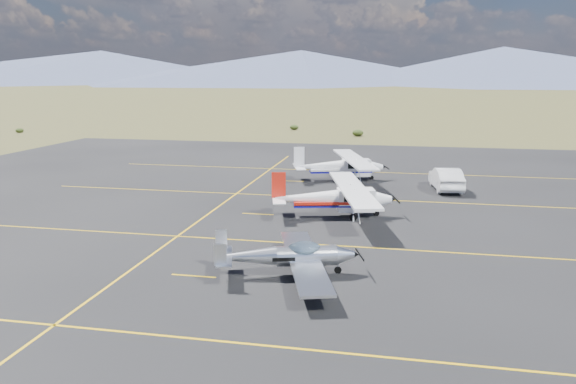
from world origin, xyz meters
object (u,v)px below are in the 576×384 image
at_px(aircraft_low_wing, 290,256).
at_px(aircraft_plain, 340,166).
at_px(sedan, 446,179).
at_px(aircraft_cessna, 334,197).

relative_size(aircraft_low_wing, aircraft_plain, 0.77).
bearing_deg(aircraft_plain, aircraft_low_wing, -106.06).
bearing_deg(sedan, aircraft_plain, -21.79).
xyz_separation_m(aircraft_cessna, sedan, (7.19, 9.64, -0.38)).
bearing_deg(aircraft_low_wing, aircraft_plain, 73.74).
relative_size(aircraft_low_wing, sedan, 1.64).
bearing_deg(sedan, aircraft_cessna, 46.17).
height_order(aircraft_low_wing, aircraft_cessna, aircraft_cessna).
bearing_deg(aircraft_plain, aircraft_cessna, -102.26).
height_order(aircraft_low_wing, sedan, aircraft_low_wing).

